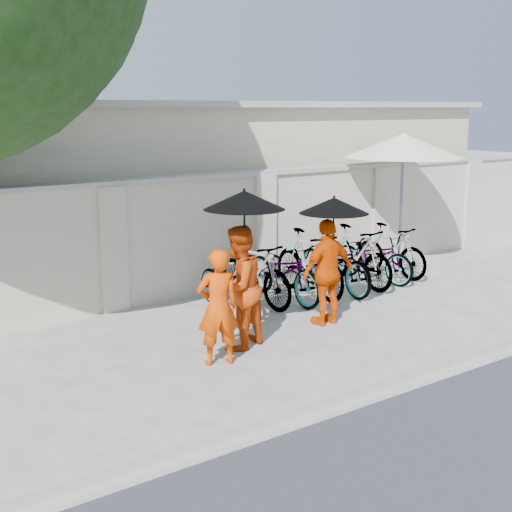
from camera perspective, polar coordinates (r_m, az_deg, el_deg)
ground at (r=9.69m, az=2.18°, el=-7.49°), size 80.00×80.00×0.00m
kerb at (r=8.50m, az=9.49°, el=-10.05°), size 40.00×0.16×0.12m
compound_wall at (r=12.52m, az=-3.39°, el=1.67°), size 20.00×0.30×2.00m
building_behind at (r=16.18m, az=-7.86°, el=6.03°), size 14.00×6.00×3.20m
monk_left at (r=8.97m, az=-3.07°, el=-4.10°), size 0.63×0.51×1.49m
monk_center at (r=9.53m, az=-1.45°, el=-2.54°), size 0.98×0.87×1.68m
parasol_center at (r=9.27m, az=-0.94°, el=4.50°), size 1.07×1.07×1.19m
monk_right at (r=10.64m, az=5.76°, el=-1.28°), size 0.94×0.39×1.60m
parasol_right at (r=10.42m, az=6.26°, el=4.04°), size 1.02×1.02×1.02m
patio_umbrella at (r=14.17m, az=11.71°, el=8.53°), size 2.81×2.81×2.71m
bike_0 at (r=11.35m, az=-2.21°, el=-2.20°), size 0.72×1.77×0.91m
bike_1 at (r=11.67m, az=-0.06°, el=-1.36°), size 0.59×1.82×1.08m
bike_2 at (r=11.96m, az=2.25°, el=-1.20°), size 0.73×1.96×1.02m
bike_3 at (r=12.29m, az=4.27°, el=-0.58°), size 0.66×1.93×1.14m
bike_4 at (r=12.62m, az=6.31°, el=-0.52°), size 0.83×2.02×1.04m
bike_5 at (r=13.02m, az=7.99°, el=-0.02°), size 0.56×1.86×1.11m
bike_6 at (r=13.49m, az=9.38°, el=-0.02°), size 0.83×1.86×0.94m
bike_7 at (r=13.92m, az=10.78°, el=0.45°), size 0.57×1.71×1.01m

